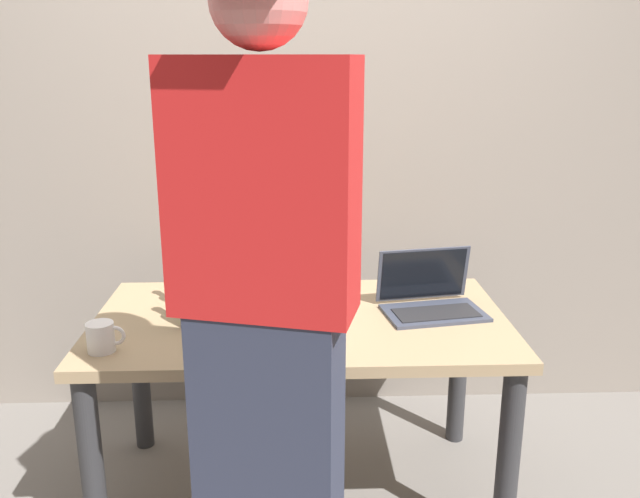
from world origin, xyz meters
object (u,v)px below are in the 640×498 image
laptop (430,298)px  beer_bottle_dark (205,283)px  beer_bottle_amber (189,297)px  person_figure (266,321)px  beer_bottle_green (188,278)px  coffee_mug (102,337)px

laptop → beer_bottle_dark: 0.81m
beer_bottle_amber → beer_bottle_dark: bearing=68.1°
person_figure → beer_bottle_amber: bearing=115.5°
beer_bottle_amber → person_figure: (0.29, -0.60, 0.15)m
beer_bottle_green → coffee_mug: beer_bottle_green is taller
laptop → beer_bottle_amber: size_ratio=1.36×
beer_bottle_dark → beer_bottle_green: (-0.07, 0.07, -0.01)m
laptop → person_figure: 0.93m
person_figure → beer_bottle_green: bearing=112.3°
laptop → coffee_mug: (-1.09, -0.31, -0.00)m
laptop → person_figure: bearing=-127.9°
laptop → beer_bottle_dark: bearing=-178.6°
beer_bottle_amber → coffee_mug: beer_bottle_amber is taller
beer_bottle_green → beer_bottle_amber: bearing=-80.0°
laptop → beer_bottle_green: size_ratio=1.31×
beer_bottle_dark → beer_bottle_amber: size_ratio=1.06×
beer_bottle_green → person_figure: bearing=-67.7°
person_figure → coffee_mug: person_figure is taller
beer_bottle_green → person_figure: (0.32, -0.77, 0.14)m
beer_bottle_amber → coffee_mug: size_ratio=2.37×
laptop → beer_bottle_green: 0.88m
beer_bottle_dark → beer_bottle_green: beer_bottle_dark is taller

